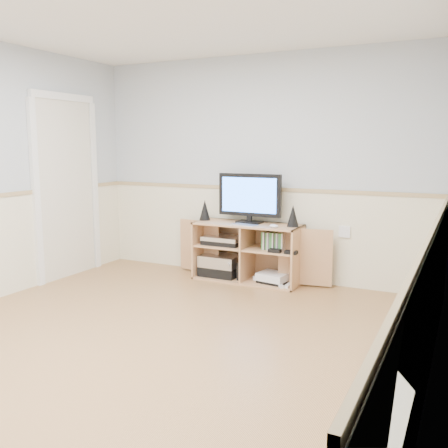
{
  "coord_description": "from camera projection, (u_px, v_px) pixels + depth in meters",
  "views": [
    {
      "loc": [
        2.16,
        -3.0,
        1.51
      ],
      "look_at": [
        0.08,
        1.2,
        0.77
      ],
      "focal_mm": 40.0,
      "sensor_mm": 36.0,
      "label": 1
    }
  ],
  "objects": [
    {
      "name": "game_consoles",
      "position": [
        273.0,
        278.0,
        5.46
      ],
      "size": [
        0.46,
        0.31,
        0.11
      ],
      "color": "white",
      "rests_on": "media_cabinet"
    },
    {
      "name": "speaker_right",
      "position": [
        293.0,
        216.0,
        5.29
      ],
      "size": [
        0.13,
        0.13,
        0.23
      ],
      "primitive_type": "cone",
      "color": "black",
      "rests_on": "media_cabinet"
    },
    {
      "name": "monitor",
      "position": [
        250.0,
        196.0,
        5.51
      ],
      "size": [
        0.73,
        0.18,
        0.55
      ],
      "color": "black",
      "rests_on": "media_cabinet"
    },
    {
      "name": "media_cabinet",
      "position": [
        249.0,
        251.0,
        5.61
      ],
      "size": [
        1.86,
        0.45,
        0.65
      ],
      "color": "tan",
      "rests_on": "floor"
    },
    {
      "name": "keyboard",
      "position": [
        245.0,
        225.0,
        5.37
      ],
      "size": [
        0.31,
        0.18,
        0.01
      ],
      "primitive_type": "cube",
      "rotation": [
        0.0,
        0.0,
        -0.21
      ],
      "color": "silver",
      "rests_on": "media_cabinet"
    },
    {
      "name": "room",
      "position": [
        145.0,
        184.0,
        3.78
      ],
      "size": [
        4.04,
        4.54,
        2.54
      ],
      "color": "tan",
      "rests_on": "ground"
    },
    {
      "name": "wall_outlet",
      "position": [
        345.0,
        232.0,
        5.28
      ],
      "size": [
        0.12,
        0.03,
        0.12
      ],
      "primitive_type": "cube",
      "color": "white",
      "rests_on": "wall_back"
    },
    {
      "name": "av_components",
      "position": [
        222.0,
        259.0,
        5.72
      ],
      "size": [
        0.52,
        0.33,
        0.47
      ],
      "color": "black",
      "rests_on": "media_cabinet"
    },
    {
      "name": "speaker_left",
      "position": [
        205.0,
        210.0,
        5.75
      ],
      "size": [
        0.13,
        0.13,
        0.23
      ],
      "primitive_type": "cone",
      "color": "black",
      "rests_on": "media_cabinet"
    },
    {
      "name": "game_cases",
      "position": [
        274.0,
        241.0,
        5.38
      ],
      "size": [
        0.24,
        0.14,
        0.19
      ],
      "primitive_type": "cube",
      "color": "#3F8C3F",
      "rests_on": "media_cabinet"
    },
    {
      "name": "mouse",
      "position": [
        274.0,
        226.0,
        5.23
      ],
      "size": [
        0.1,
        0.07,
        0.04
      ],
      "primitive_type": "ellipsoid",
      "rotation": [
        0.0,
        0.0,
        -0.1
      ],
      "color": "white",
      "rests_on": "media_cabinet"
    }
  ]
}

